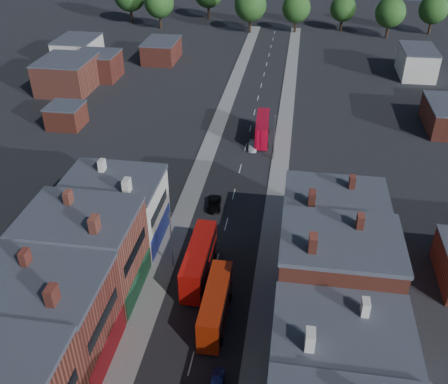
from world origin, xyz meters
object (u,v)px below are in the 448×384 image
(car_3, at_px, (253,146))
(car_1, at_px, (217,383))
(bus_1, at_px, (216,305))
(car_2, at_px, (214,204))
(bus_0, at_px, (199,260))
(bus_2, at_px, (262,128))

(car_3, bearing_deg, car_1, -92.80)
(bus_1, xyz_separation_m, car_3, (-0.22, 41.41, -1.81))
(bus_1, bearing_deg, car_3, 90.40)
(car_1, bearing_deg, car_2, 99.52)
(bus_1, bearing_deg, car_1, -79.48)
(car_3, bearing_deg, bus_0, -99.62)
(car_3, bearing_deg, car_2, -105.49)
(bus_1, xyz_separation_m, car_2, (-3.90, 21.91, -1.74))
(bus_2, height_order, car_1, bus_2)
(bus_0, height_order, car_3, bus_0)
(bus_1, relative_size, car_3, 2.70)
(bus_1, relative_size, bus_2, 1.00)
(bus_1, distance_m, car_2, 22.33)
(bus_0, height_order, car_2, bus_0)
(bus_1, xyz_separation_m, car_1, (1.52, -8.27, -1.81))
(bus_2, xyz_separation_m, car_2, (-5.03, -23.42, -1.72))
(bus_0, height_order, bus_2, bus_0)
(bus_0, relative_size, car_1, 3.30)
(car_1, bearing_deg, bus_1, 99.77)
(car_2, bearing_deg, bus_2, 71.57)
(car_1, distance_m, car_3, 49.72)
(bus_1, height_order, car_1, bus_1)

